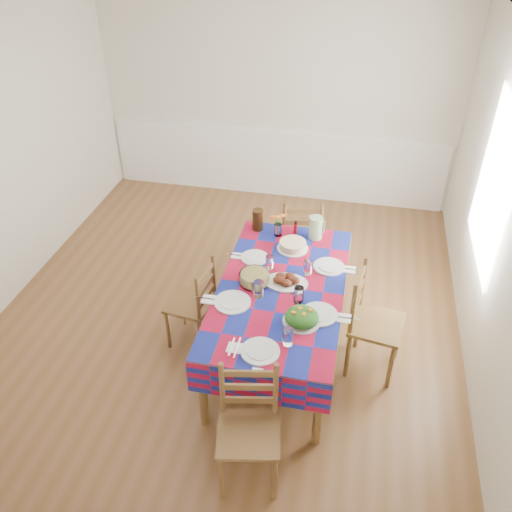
{
  "coord_description": "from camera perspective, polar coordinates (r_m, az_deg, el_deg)",
  "views": [
    {
      "loc": [
        1.13,
        -4.04,
        3.62
      ],
      "look_at": [
        0.33,
        -0.29,
        0.91
      ],
      "focal_mm": 38.0,
      "sensor_mm": 36.0,
      "label": 1
    }
  ],
  "objects": [
    {
      "name": "chair_near",
      "position": [
        3.93,
        -0.79,
        -17.72
      ],
      "size": [
        0.5,
        0.48,
        0.97
      ],
      "rotation": [
        0.0,
        0.0,
        0.19
      ],
      "color": "brown",
      "rests_on": "room"
    },
    {
      "name": "setting_right_far",
      "position": [
        4.79,
        6.97,
        -1.13
      ],
      "size": [
        0.52,
        0.3,
        0.13
      ],
      "rotation": [
        0.0,
        0.0,
        -1.57
      ],
      "color": "silver",
      "rests_on": "dining_table"
    },
    {
      "name": "pasta_bowl",
      "position": [
        4.6,
        -0.16,
        -2.3
      ],
      "size": [
        0.26,
        0.26,
        0.09
      ],
      "color": "white",
      "rests_on": "dining_table"
    },
    {
      "name": "chair_right",
      "position": [
        4.73,
        12.08,
        -6.89
      ],
      "size": [
        0.5,
        0.51,
        1.02
      ],
      "rotation": [
        0.0,
        0.0,
        1.41
      ],
      "color": "brown",
      "rests_on": "room"
    },
    {
      "name": "chair_left",
      "position": [
        4.94,
        -6.52,
        -5.06
      ],
      "size": [
        0.43,
        0.44,
        0.9
      ],
      "rotation": [
        0.0,
        0.0,
        -1.7
      ],
      "color": "brown",
      "rests_on": "room"
    },
    {
      "name": "setting_left_far",
      "position": [
        4.86,
        0.35,
        -0.31
      ],
      "size": [
        0.46,
        0.27,
        0.12
      ],
      "rotation": [
        0.0,
        0.0,
        1.57
      ],
      "color": "silver",
      "rests_on": "dining_table"
    },
    {
      "name": "cake",
      "position": [
        5.02,
        3.89,
        1.1
      ],
      "size": [
        0.29,
        0.29,
        0.08
      ],
      "color": "silver",
      "rests_on": "dining_table"
    },
    {
      "name": "room",
      "position": [
        4.76,
        -3.17,
        6.77
      ],
      "size": [
        4.58,
        5.08,
        2.78
      ],
      "color": "brown",
      "rests_on": "ground"
    },
    {
      "name": "green_pitcher",
      "position": [
        5.16,
        6.31,
        2.99
      ],
      "size": [
        0.13,
        0.13,
        0.22
      ],
      "primitive_type": "cylinder",
      "color": "#98C087",
      "rests_on": "dining_table"
    },
    {
      "name": "setting_left_near",
      "position": [
        4.42,
        -1.57,
        -4.35
      ],
      "size": [
        0.55,
        0.33,
        0.14
      ],
      "rotation": [
        0.0,
        0.0,
        1.57
      ],
      "color": "silver",
      "rests_on": "dining_table"
    },
    {
      "name": "setting_right_near",
      "position": [
        4.35,
        5.97,
        -5.36
      ],
      "size": [
        0.55,
        0.32,
        0.14
      ],
      "rotation": [
        0.0,
        0.0,
        -1.57
      ],
      "color": "silver",
      "rests_on": "dining_table"
    },
    {
      "name": "meat_platter",
      "position": [
        4.6,
        3.17,
        -2.61
      ],
      "size": [
        0.38,
        0.27,
        0.07
      ],
      "color": "silver",
      "rests_on": "dining_table"
    },
    {
      "name": "flower_vase",
      "position": [
        5.18,
        2.33,
        3.11
      ],
      "size": [
        0.15,
        0.12,
        0.24
      ],
      "color": "white",
      "rests_on": "dining_table"
    },
    {
      "name": "name_card",
      "position": [
        3.87,
        0.18,
        -11.91
      ],
      "size": [
        0.08,
        0.02,
        0.02
      ],
      "primitive_type": "cube",
      "color": "silver",
      "rests_on": "dining_table"
    },
    {
      "name": "serving_utensils",
      "position": [
        4.47,
        4.53,
        -4.4
      ],
      "size": [
        0.13,
        0.29,
        0.01
      ],
      "color": "black",
      "rests_on": "dining_table"
    },
    {
      "name": "tea_pitcher",
      "position": [
        5.27,
        0.19,
        3.85
      ],
      "size": [
        0.11,
        0.11,
        0.21
      ],
      "primitive_type": "cylinder",
      "color": "black",
      "rests_on": "dining_table"
    },
    {
      "name": "wainscot",
      "position": [
        7.32,
        2.03,
        9.89
      ],
      "size": [
        4.41,
        0.06,
        0.92
      ],
      "color": "white",
      "rests_on": "room"
    },
    {
      "name": "hot_sauce",
      "position": [
        5.23,
        4.18,
        3.04
      ],
      "size": [
        0.03,
        0.03,
        0.14
      ],
      "primitive_type": "cylinder",
      "color": "#B50E13",
      "rests_on": "dining_table"
    },
    {
      "name": "setting_near_head",
      "position": [
        4.01,
        1.42,
        -9.41
      ],
      "size": [
        0.47,
        0.31,
        0.14
      ],
      "color": "silver",
      "rests_on": "dining_table"
    },
    {
      "name": "chair_far",
      "position": [
        5.75,
        4.78,
        1.99
      ],
      "size": [
        0.48,
        0.46,
        0.96
      ],
      "rotation": [
        0.0,
        0.0,
        3.29
      ],
      "color": "brown",
      "rests_on": "room"
    },
    {
      "name": "dining_table",
      "position": [
        4.63,
        2.66,
        -4.09
      ],
      "size": [
        1.06,
        1.97,
        0.77
      ],
      "color": "brown",
      "rests_on": "room"
    },
    {
      "name": "salad_platter",
      "position": [
        4.22,
        4.83,
        -6.47
      ],
      "size": [
        0.3,
        0.3,
        0.12
      ],
      "color": "silver",
      "rests_on": "dining_table"
    },
    {
      "name": "window_right",
      "position": [
        4.95,
        23.78,
        6.8
      ],
      "size": [
        0.0,
        1.4,
        1.4
      ],
      "primitive_type": "plane",
      "rotation": [
        0.0,
        -1.57,
        0.0
      ],
      "color": "white",
      "rests_on": "room"
    }
  ]
}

